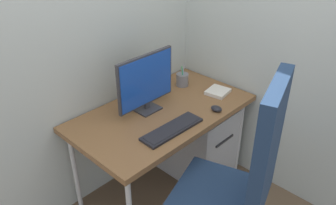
# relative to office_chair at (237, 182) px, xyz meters

# --- Properties ---
(ground_plane) EXTENTS (8.00, 8.00, 0.00)m
(ground_plane) POSITION_rel_office_chair_xyz_m (0.17, 0.75, -0.65)
(ground_plane) COLOR brown
(wall_back) EXTENTS (2.61, 0.04, 2.80)m
(wall_back) POSITION_rel_office_chair_xyz_m (0.17, 1.14, 0.75)
(wall_back) COLOR #B7C1BC
(wall_back) RESTS_ON ground_plane
(wall_side_right) EXTENTS (0.04, 2.04, 2.80)m
(wall_side_right) POSITION_rel_office_chair_xyz_m (0.85, 0.56, 0.75)
(wall_side_right) COLOR #B7C1BC
(wall_side_right) RESTS_ON ground_plane
(desk) EXTENTS (1.29, 0.72, 0.73)m
(desk) POSITION_rel_office_chair_xyz_m (0.17, 0.75, 0.02)
(desk) COLOR brown
(desk) RESTS_ON ground_plane
(office_chair) EXTENTS (0.64, 0.64, 1.30)m
(office_chair) POSITION_rel_office_chair_xyz_m (0.00, 0.00, 0.00)
(office_chair) COLOR black
(office_chair) RESTS_ON ground_plane
(filing_cabinet) EXTENTS (0.43, 0.57, 0.61)m
(filing_cabinet) POSITION_rel_office_chair_xyz_m (0.52, 0.72, -0.35)
(filing_cabinet) COLOR #B2B5BA
(filing_cabinet) RESTS_ON ground_plane
(monitor) EXTENTS (0.48, 0.13, 0.41)m
(monitor) POSITION_rel_office_chair_xyz_m (0.10, 0.84, 0.29)
(monitor) COLOR #333338
(monitor) RESTS_ON desk
(keyboard) EXTENTS (0.45, 0.15, 0.02)m
(keyboard) POSITION_rel_office_chair_xyz_m (0.04, 0.53, 0.08)
(keyboard) COLOR black
(keyboard) RESTS_ON desk
(mouse) EXTENTS (0.07, 0.08, 0.04)m
(mouse) POSITION_rel_office_chair_xyz_m (0.43, 0.47, 0.09)
(mouse) COLOR black
(mouse) RESTS_ON desk
(pen_holder) EXTENTS (0.10, 0.10, 0.19)m
(pen_holder) POSITION_rel_office_chair_xyz_m (0.55, 0.90, 0.12)
(pen_holder) COLOR slate
(pen_holder) RESTS_ON desk
(notebook) EXTENTS (0.19, 0.17, 0.03)m
(notebook) POSITION_rel_office_chair_xyz_m (0.64, 0.62, 0.09)
(notebook) COLOR silver
(notebook) RESTS_ON desk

